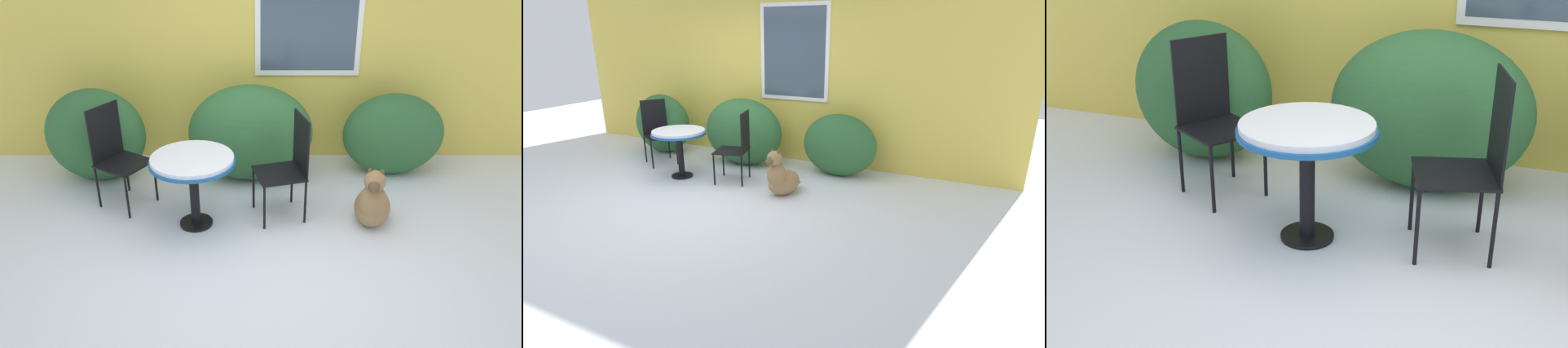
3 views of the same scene
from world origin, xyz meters
TOP-DOWN VIEW (x-y plane):
  - ground_plane at (0.00, 0.00)m, footprint 16.00×16.00m
  - house_wall at (0.03, 2.20)m, footprint 8.00×0.10m
  - shrub_left at (-1.81, 1.58)m, footprint 1.08×0.68m
  - shrub_middle at (-0.12, 1.58)m, footprint 1.35×0.74m
  - shrub_right at (1.47, 1.72)m, footprint 1.13×0.61m
  - patio_table at (-0.63, 0.61)m, footprint 0.79×0.79m
  - patio_chair_near_table at (-1.45, 1.04)m, footprint 0.61×0.61m
  - patio_chair_far_side at (0.26, 0.80)m, footprint 0.54×0.54m
  - dog at (1.05, 0.61)m, footprint 0.46×0.72m

SIDE VIEW (x-z plane):
  - ground_plane at x=0.00m, z-range 0.00..0.00m
  - dog at x=1.05m, z-range -0.10..0.56m
  - shrub_right at x=1.47m, z-range 0.00..0.94m
  - shrub_left at x=-1.81m, z-range 0.00..1.04m
  - shrub_middle at x=-0.12m, z-range 0.00..1.08m
  - patio_chair_near_table at x=-1.45m, z-range 0.04..1.07m
  - patio_chair_far_side at x=0.26m, z-range 0.04..1.07m
  - patio_table at x=-0.63m, z-range 0.25..0.97m
  - house_wall at x=0.03m, z-range 0.02..2.94m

